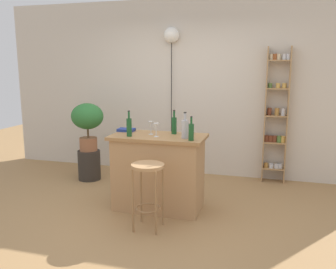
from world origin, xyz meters
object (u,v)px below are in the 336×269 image
(plant_stool, at_px, (89,165))
(bar_stool, at_px, (148,181))
(bottle_sauce_amber, at_px, (185,128))
(wine_glass_center, at_px, (156,127))
(bottle_soda_blue, at_px, (129,127))
(wine_glass_left, at_px, (151,125))
(cookbook, at_px, (126,130))
(spice_shelf, at_px, (276,116))
(pendant_globe_light, at_px, (172,36))
(potted_plant, at_px, (87,120))
(bottle_vinegar, at_px, (191,131))
(bottle_olive_oil, at_px, (174,125))

(plant_stool, bearing_deg, bar_stool, -43.74)
(bottle_sauce_amber, xyz_separation_m, wine_glass_center, (-0.35, -0.01, 0.00))
(bottle_soda_blue, height_order, wine_glass_left, bottle_soda_blue)
(bar_stool, xyz_separation_m, cookbook, (-0.55, 0.74, 0.40))
(spice_shelf, bearing_deg, pendant_globe_light, 178.57)
(bottle_soda_blue, xyz_separation_m, wine_glass_center, (0.32, 0.06, -0.00))
(bar_stool, xyz_separation_m, potted_plant, (-1.46, 1.40, 0.39))
(plant_stool, height_order, bottle_vinegar, bottle_vinegar)
(bottle_olive_oil, distance_m, wine_glass_left, 0.29)
(plant_stool, relative_size, wine_glass_center, 2.82)
(bottle_soda_blue, distance_m, cookbook, 0.36)
(pendant_globe_light, bearing_deg, bar_stool, -81.21)
(bar_stool, height_order, bottle_sauce_amber, bottle_sauce_amber)
(plant_stool, relative_size, bottle_vinegar, 1.67)
(spice_shelf, bearing_deg, bottle_olive_oil, -132.07)
(bottle_soda_blue, bearing_deg, plant_stool, 138.27)
(spice_shelf, relative_size, bottle_vinegar, 7.37)
(spice_shelf, height_order, bottle_soda_blue, spice_shelf)
(bottle_soda_blue, bearing_deg, wine_glass_center, 11.20)
(bottle_sauce_amber, bearing_deg, potted_plant, 153.04)
(potted_plant, bearing_deg, bottle_olive_oil, -23.14)
(spice_shelf, bearing_deg, plant_stool, -166.07)
(wine_glass_left, bearing_deg, bottle_vinegar, -22.41)
(bar_stool, height_order, wine_glass_center, wine_glass_center)
(bar_stool, height_order, pendant_globe_light, pendant_globe_light)
(bar_stool, bearing_deg, spice_shelf, 57.87)
(wine_glass_center, bearing_deg, bottle_vinegar, -12.55)
(wine_glass_center, bearing_deg, bottle_sauce_amber, 1.98)
(plant_stool, xyz_separation_m, cookbook, (0.91, -0.66, 0.72))
(spice_shelf, relative_size, bottle_sauce_amber, 6.66)
(wine_glass_left, bearing_deg, spice_shelf, 44.43)
(bottle_vinegar, xyz_separation_m, wine_glass_left, (-0.56, 0.23, 0.01))
(bottle_soda_blue, xyz_separation_m, bottle_vinegar, (0.77, -0.04, -0.01))
(plant_stool, xyz_separation_m, potted_plant, (0.00, 0.00, 0.71))
(plant_stool, distance_m, cookbook, 1.33)
(bottle_soda_blue, bearing_deg, bar_stool, -48.75)
(bar_stool, height_order, plant_stool, bar_stool)
(plant_stool, xyz_separation_m, pendant_globe_light, (1.13, 0.73, 1.98))
(bottle_olive_oil, relative_size, bottle_soda_blue, 0.96)
(plant_stool, bearing_deg, spice_shelf, 13.93)
(bar_stool, height_order, potted_plant, potted_plant)
(bottle_sauce_amber, bearing_deg, pendant_globe_light, 110.71)
(potted_plant, height_order, bottle_vinegar, bottle_vinegar)
(bottle_soda_blue, height_order, bottle_sauce_amber, bottle_soda_blue)
(bar_stool, relative_size, spice_shelf, 0.36)
(bottle_olive_oil, distance_m, bottle_vinegar, 0.44)
(bar_stool, height_order, spice_shelf, spice_shelf)
(potted_plant, relative_size, bottle_vinegar, 2.67)
(potted_plant, height_order, bottle_olive_oil, bottle_olive_oil)
(plant_stool, xyz_separation_m, bottle_sauce_amber, (1.75, -0.89, 0.81))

